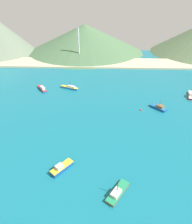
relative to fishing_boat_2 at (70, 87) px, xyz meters
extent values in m
cube|color=#146B7F|center=(11.35, -47.16, -0.99)|extent=(260.00, 280.00, 0.50)
cube|color=#1E5BA8|center=(-0.24, 0.10, -0.30)|extent=(10.35, 5.75, 0.89)
cube|color=gold|center=(-0.24, 0.10, 0.24)|extent=(10.56, 5.87, 0.20)
cube|color=silver|center=(0.97, -0.40, 0.75)|extent=(4.78, 3.07, 0.82)
cylinder|color=#4C3823|center=(-4.56, 1.90, 0.76)|extent=(0.54, 0.32, 1.21)
cylinder|color=#4C3823|center=(0.12, -0.05, 2.36)|extent=(0.20, 0.20, 2.40)
cube|color=#14478C|center=(44.14, -20.64, -0.34)|extent=(7.30, 7.45, 0.81)
cube|color=#1E669E|center=(44.14, -20.64, 0.17)|extent=(7.45, 7.60, 0.20)
cube|color=brown|center=(44.80, -21.33, 0.81)|extent=(3.41, 3.43, 1.07)
cylinder|color=#4C3823|center=(41.76, -18.16, 0.64)|extent=(0.43, 0.45, 1.11)
cylinder|color=#4C3823|center=(44.42, -20.93, 2.50)|extent=(0.15, 0.15, 2.31)
cube|color=red|center=(63.85, -7.06, -0.31)|extent=(5.15, 10.00, 0.86)
cube|color=white|center=(63.85, -7.06, 0.22)|extent=(5.25, 10.20, 0.20)
cube|color=silver|center=(63.42, -8.23, 1.01)|extent=(2.44, 3.61, 1.39)
cylinder|color=#4C3823|center=(65.38, -2.84, 0.72)|extent=(0.29, 0.54, 1.18)
cube|color=brown|center=(22.95, -65.92, -0.39)|extent=(6.64, 8.13, 0.70)
cube|color=#238C5B|center=(22.95, -65.92, 0.06)|extent=(6.77, 8.29, 0.20)
cube|color=beige|center=(22.37, -66.77, 0.61)|extent=(3.22, 3.53, 0.90)
cylinder|color=#4C3823|center=(22.71, -66.27, 2.82)|extent=(0.16, 0.16, 3.52)
cube|color=#1E5BA8|center=(-15.12, -2.08, -0.33)|extent=(7.45, 9.23, 0.83)
cube|color=red|center=(-15.12, -2.08, 0.18)|extent=(7.60, 9.41, 0.20)
cube|color=silver|center=(-14.39, -3.09, 0.93)|extent=(3.55, 4.12, 1.29)
cube|color=#14478C|center=(6.90, -58.46, -0.14)|extent=(6.24, 6.88, 1.21)
cube|color=gold|center=(6.90, -58.46, 0.57)|extent=(6.37, 7.02, 0.20)
cube|color=#B2ADA3|center=(6.33, -59.14, 1.19)|extent=(2.71, 2.79, 1.05)
sphere|color=red|center=(36.03, -22.42, -0.58)|extent=(0.92, 0.92, 0.92)
cube|color=#C6B793|center=(11.35, 47.46, -0.14)|extent=(247.00, 24.59, 1.20)
cone|color=#476B47|center=(1.15, 86.75, 11.13)|extent=(106.97, 106.97, 23.75)
cylinder|color=silver|center=(-0.13, 49.83, 12.02)|extent=(0.99, 0.99, 25.52)
cylinder|color=silver|center=(-0.13, 49.83, 20.18)|extent=(2.55, 0.50, 0.50)
cylinder|color=silver|center=(-0.13, 49.83, 15.08)|extent=(0.50, 2.04, 0.50)
camera|label=1|loc=(18.49, -97.95, 43.24)|focal=30.66mm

